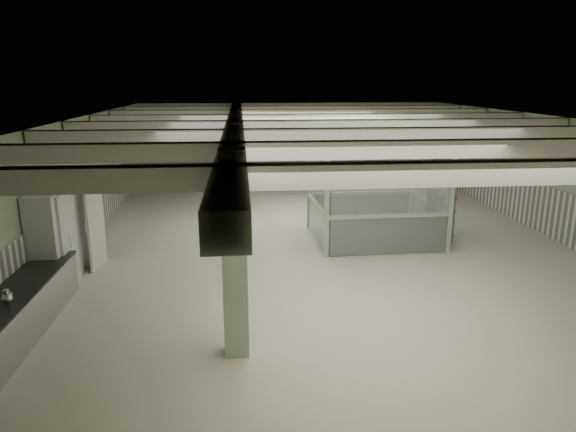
{
  "coord_description": "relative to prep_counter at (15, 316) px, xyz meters",
  "views": [
    {
      "loc": [
        -2.35,
        -14.16,
        4.66
      ],
      "look_at": [
        -1.2,
        -1.65,
        1.3
      ],
      "focal_mm": 32.0,
      "sensor_mm": 36.0,
      "label": 1
    }
  ],
  "objects": [
    {
      "name": "floor",
      "position": [
        6.54,
        5.16,
        -0.46
      ],
      "size": [
        20.0,
        20.0,
        0.0
      ],
      "primitive_type": "plane",
      "color": "beige",
      "rests_on": "ground"
    },
    {
      "name": "ceiling",
      "position": [
        6.54,
        5.16,
        3.14
      ],
      "size": [
        14.0,
        20.0,
        0.02
      ],
      "primitive_type": "cube",
      "color": "silver",
      "rests_on": "wall_back"
    },
    {
      "name": "wall_back",
      "position": [
        6.54,
        15.16,
        1.34
      ],
      "size": [
        14.0,
        0.02,
        3.6
      ],
      "primitive_type": "cube",
      "color": "#A9BC96",
      "rests_on": "floor"
    },
    {
      "name": "wall_front",
      "position": [
        6.54,
        -4.84,
        1.34
      ],
      "size": [
        14.0,
        0.02,
        3.6
      ],
      "primitive_type": "cube",
      "color": "#A9BC96",
      "rests_on": "floor"
    },
    {
      "name": "wall_left",
      "position": [
        -0.46,
        5.16,
        1.34
      ],
      "size": [
        0.02,
        20.0,
        3.6
      ],
      "primitive_type": "cube",
      "color": "#A9BC96",
      "rests_on": "floor"
    },
    {
      "name": "wall_right",
      "position": [
        13.54,
        5.16,
        1.34
      ],
      "size": [
        0.02,
        20.0,
        3.6
      ],
      "primitive_type": "cube",
      "color": "#A9BC96",
      "rests_on": "floor"
    },
    {
      "name": "wainscot_left",
      "position": [
        -0.43,
        5.16,
        0.29
      ],
      "size": [
        0.05,
        19.9,
        1.5
      ],
      "primitive_type": "cube",
      "color": "silver",
      "rests_on": "floor"
    },
    {
      "name": "wainscot_right",
      "position": [
        13.52,
        5.16,
        0.29
      ],
      "size": [
        0.05,
        19.9,
        1.5
      ],
      "primitive_type": "cube",
      "color": "silver",
      "rests_on": "floor"
    },
    {
      "name": "wainscot_back",
      "position": [
        6.54,
        15.13,
        0.29
      ],
      "size": [
        13.9,
        0.05,
        1.5
      ],
      "primitive_type": "cube",
      "color": "silver",
      "rests_on": "floor"
    },
    {
      "name": "girder",
      "position": [
        4.04,
        5.16,
        2.92
      ],
      "size": [
        0.45,
        19.9,
        0.4
      ],
      "primitive_type": "cube",
      "color": "beige",
      "rests_on": "ceiling"
    },
    {
      "name": "beam_a",
      "position": [
        6.54,
        -2.34,
        2.96
      ],
      "size": [
        13.9,
        0.35,
        0.32
      ],
      "primitive_type": "cube",
      "color": "beige",
      "rests_on": "ceiling"
    },
    {
      "name": "beam_b",
      "position": [
        6.54,
        0.16,
        2.96
      ],
      "size": [
        13.9,
        0.35,
        0.32
      ],
      "primitive_type": "cube",
      "color": "beige",
      "rests_on": "ceiling"
    },
    {
      "name": "beam_c",
      "position": [
        6.54,
        2.66,
        2.96
      ],
      "size": [
        13.9,
        0.35,
        0.32
      ],
      "primitive_type": "cube",
      "color": "beige",
      "rests_on": "ceiling"
    },
    {
      "name": "beam_d",
      "position": [
        6.54,
        5.16,
        2.96
      ],
      "size": [
        13.9,
        0.35,
        0.32
      ],
      "primitive_type": "cube",
      "color": "beige",
      "rests_on": "ceiling"
    },
    {
      "name": "beam_e",
      "position": [
        6.54,
        7.66,
        2.96
      ],
      "size": [
        13.9,
        0.35,
        0.32
      ],
      "primitive_type": "cube",
      "color": "beige",
      "rests_on": "ceiling"
    },
    {
      "name": "beam_f",
      "position": [
        6.54,
        10.16,
        2.96
      ],
      "size": [
        13.9,
        0.35,
        0.32
      ],
      "primitive_type": "cube",
      "color": "beige",
      "rests_on": "ceiling"
    },
    {
      "name": "beam_g",
      "position": [
        6.54,
        12.66,
        2.96
      ],
      "size": [
        13.9,
        0.35,
        0.32
      ],
      "primitive_type": "cube",
      "color": "beige",
      "rests_on": "ceiling"
    },
    {
      "name": "column_a",
      "position": [
        4.04,
        -0.84,
        1.34
      ],
      "size": [
        0.42,
        0.42,
        3.6
      ],
      "primitive_type": "cube",
      "color": "#A5C19C",
      "rests_on": "floor"
    },
    {
      "name": "column_b",
      "position": [
        4.04,
        4.16,
        1.34
      ],
      "size": [
        0.42,
        0.42,
        3.6
      ],
      "primitive_type": "cube",
      "color": "#A5C19C",
      "rests_on": "floor"
    },
    {
      "name": "column_c",
      "position": [
        4.04,
        9.16,
        1.34
      ],
      "size": [
        0.42,
        0.42,
        3.6
      ],
      "primitive_type": "cube",
      "color": "#A5C19C",
      "rests_on": "floor"
    },
    {
      "name": "column_d",
      "position": [
        4.04,
        13.16,
        1.34
      ],
      "size": [
        0.42,
        0.42,
        3.6
      ],
      "primitive_type": "cube",
      "color": "#A5C19C",
      "rests_on": "floor"
    },
    {
      "name": "pendant_front",
      "position": [
        7.04,
        0.16,
        2.59
      ],
      "size": [
        0.44,
        0.44,
        0.22
      ],
      "primitive_type": "cone",
      "rotation": [
        3.14,
        0.0,
        0.0
      ],
      "color": "#2A3628",
      "rests_on": "ceiling"
    },
    {
      "name": "pendant_mid",
      "position": [
        7.04,
        5.66,
        2.59
      ],
      "size": [
        0.44,
        0.44,
        0.22
      ],
      "primitive_type": "cone",
      "rotation": [
        3.14,
        0.0,
        0.0
      ],
      "color": "#2A3628",
      "rests_on": "ceiling"
    },
    {
      "name": "pendant_back",
      "position": [
        7.04,
        10.66,
        2.59
      ],
      "size": [
        0.44,
        0.44,
        0.22
      ],
      "primitive_type": "cone",
      "rotation": [
        3.14,
        0.0,
        0.0
      ],
      "color": "#2A3628",
      "rests_on": "ceiling"
    },
    {
      "name": "prep_counter",
      "position": [
        0.0,
        0.0,
        0.0
      ],
      "size": [
        0.84,
        4.79,
        0.91
      ],
      "color": "#B2B2B7",
      "rests_on": "floor"
    },
    {
      "name": "pitcher_far",
      "position": [
        0.12,
        -0.46,
        0.57
      ],
      "size": [
        0.2,
        0.23,
        0.27
      ],
      "primitive_type": null,
      "rotation": [
        0.0,
        0.0,
        -0.09
      ],
      "color": "#B2B2B7",
      "rests_on": "prep_counter"
    },
    {
      "name": "walkin_cooler",
      "position": [
        -0.08,
        3.07,
        0.72
      ],
      "size": [
        0.88,
        2.57,
        2.36
      ],
      "color": "silver",
      "rests_on": "floor"
    },
    {
      "name": "guard_booth",
      "position": [
        8.08,
        5.45,
        1.51
      ],
      "size": [
        3.77,
        3.21,
        2.98
      ],
      "rotation": [
        0.0,
        0.0,
        0.03
      ],
      "color": "#98B08D",
      "rests_on": "floor"
    },
    {
      "name": "filing_cabinet",
      "position": [
        9.96,
        5.05,
        0.28
      ],
      "size": [
        0.72,
        0.83,
        1.49
      ],
      "primitive_type": "cube",
      "rotation": [
        0.0,
        0.0,
        0.43
      ],
      "color": "#606453",
      "rests_on": "floor"
    }
  ]
}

